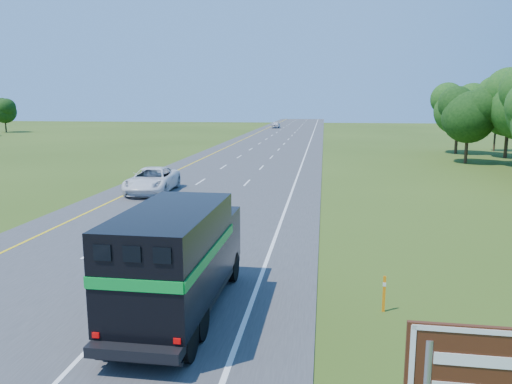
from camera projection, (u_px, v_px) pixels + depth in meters
road at (247, 164)px, 50.25m from camera, size 15.00×260.00×0.04m
lane_markings at (247, 163)px, 50.25m from camera, size 11.15×260.00×0.01m
horse_truck at (178, 257)px, 14.32m from camera, size 2.45×7.44×3.28m
white_suv at (152, 180)px, 34.15m from camera, size 3.18×6.24×1.69m
far_car at (276, 125)px, 116.88m from camera, size 1.79×4.35×1.47m
delineator at (384, 293)px, 14.83m from camera, size 0.09×0.05×1.12m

